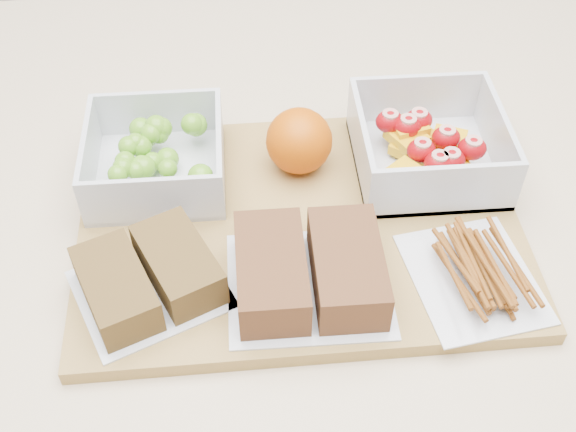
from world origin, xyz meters
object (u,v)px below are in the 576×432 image
object	(u,v)px
grape_container	(158,158)
fruit_container	(428,148)
orange	(299,141)
sandwich_bag_left	(148,277)
sandwich_bag_center	(309,271)
cutting_board	(299,226)
pretzel_bag	(475,269)

from	to	relation	value
grape_container	fruit_container	distance (m)	0.27
fruit_container	orange	xyz separation A→B (m)	(-0.13, 0.01, 0.01)
fruit_container	sandwich_bag_left	xyz separation A→B (m)	(-0.27, -0.14, -0.01)
sandwich_bag_left	sandwich_bag_center	bearing A→B (deg)	-2.59
sandwich_bag_left	sandwich_bag_center	distance (m)	0.14
sandwich_bag_center	grape_container	bearing A→B (deg)	131.77
orange	sandwich_bag_center	size ratio (longest dim) A/B	0.47
grape_container	orange	bearing A→B (deg)	1.37
cutting_board	fruit_container	distance (m)	0.16
orange	sandwich_bag_left	size ratio (longest dim) A/B	0.43
sandwich_bag_left	pretzel_bag	size ratio (longest dim) A/B	1.10
cutting_board	orange	size ratio (longest dim) A/B	6.27
fruit_container	sandwich_bag_center	distance (m)	0.20
fruit_container	sandwich_bag_left	size ratio (longest dim) A/B	0.93
sandwich_bag_left	sandwich_bag_center	size ratio (longest dim) A/B	1.09
fruit_container	pretzel_bag	bearing A→B (deg)	-85.75
grape_container	sandwich_bag_center	distance (m)	0.20
sandwich_bag_left	grape_container	bearing A→B (deg)	89.00
grape_container	sandwich_bag_center	xyz separation A→B (m)	(0.14, -0.15, -0.00)
grape_container	fruit_container	bearing A→B (deg)	-1.25
sandwich_bag_left	pretzel_bag	world-z (taller)	sandwich_bag_left
sandwich_bag_left	orange	bearing A→B (deg)	46.12
cutting_board	grape_container	xyz separation A→B (m)	(-0.14, 0.07, 0.03)
sandwich_bag_center	pretzel_bag	bearing A→B (deg)	-1.50
grape_container	fruit_container	size ratio (longest dim) A/B	0.92
cutting_board	sandwich_bag_center	distance (m)	0.08
cutting_board	pretzel_bag	distance (m)	0.17
fruit_container	sandwich_bag_center	xyz separation A→B (m)	(-0.13, -0.15, -0.00)
cutting_board	sandwich_bag_left	xyz separation A→B (m)	(-0.14, -0.07, 0.03)
sandwich_bag_center	pretzel_bag	distance (m)	0.15
fruit_container	sandwich_bag_left	world-z (taller)	fruit_container
grape_container	pretzel_bag	world-z (taller)	grape_container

